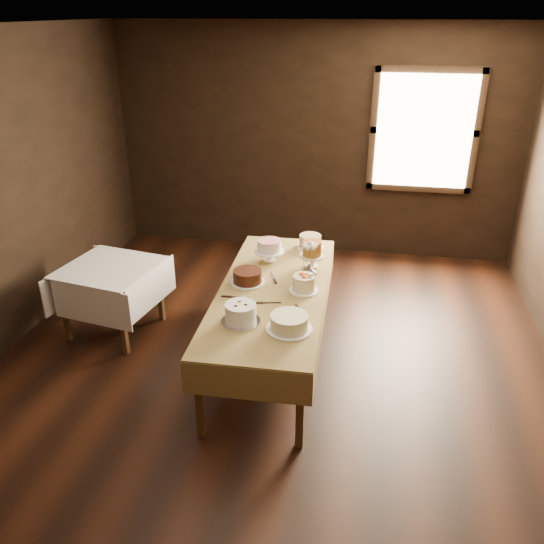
{
  "coord_description": "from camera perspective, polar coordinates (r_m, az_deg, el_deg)",
  "views": [
    {
      "loc": [
        0.76,
        -3.81,
        2.91
      ],
      "look_at": [
        0.0,
        0.2,
        0.95
      ],
      "focal_mm": 36.34,
      "sensor_mm": 36.0,
      "label": 1
    }
  ],
  "objects": [
    {
      "name": "flower_bouquet",
      "position": [
        4.81,
        3.91,
        2.05
      ],
      "size": [
        0.14,
        0.14,
        0.2
      ],
      "primitive_type": null,
      "color": "white",
      "rests_on": "flower_vase"
    },
    {
      "name": "cake_cream",
      "position": [
        4.14,
        1.79,
        -5.29
      ],
      "size": [
        0.39,
        0.39,
        0.12
      ],
      "color": "white",
      "rests_on": "display_table"
    },
    {
      "name": "ceiling",
      "position": [
        3.88,
        -0.6,
        24.05
      ],
      "size": [
        5.0,
        6.0,
        0.01
      ],
      "primitive_type": "cube",
      "color": "beige",
      "rests_on": "wall_back"
    },
    {
      "name": "side_table",
      "position": [
        5.48,
        -16.43,
        -0.21
      ],
      "size": [
        0.96,
        0.96,
        0.69
      ],
      "rotation": [
        0.0,
        0.0,
        -0.17
      ],
      "color": "#452C16",
      "rests_on": "ground"
    },
    {
      "name": "cake_swirl",
      "position": [
        4.24,
        -3.26,
        -4.33
      ],
      "size": [
        0.34,
        0.34,
        0.15
      ],
      "color": "silver",
      "rests_on": "display_table"
    },
    {
      "name": "cake_server_a",
      "position": [
        4.52,
        0.02,
        -3.21
      ],
      "size": [
        0.24,
        0.07,
        0.01
      ],
      "primitive_type": "cube",
      "rotation": [
        0.0,
        0.0,
        0.21
      ],
      "color": "silver",
      "rests_on": "display_table"
    },
    {
      "name": "cake_caramel",
      "position": [
        5.12,
        4.16,
        1.7
      ],
      "size": [
        0.23,
        0.23,
        0.27
      ],
      "color": "white",
      "rests_on": "display_table"
    },
    {
      "name": "cake_chocolate",
      "position": [
        4.84,
        -2.56,
        -0.52
      ],
      "size": [
        0.33,
        0.33,
        0.12
      ],
      "color": "white",
      "rests_on": "display_table"
    },
    {
      "name": "display_table",
      "position": [
        4.78,
        0.08,
        -2.3
      ],
      "size": [
        0.97,
        2.35,
        0.72
      ],
      "rotation": [
        0.0,
        0.0,
        0.03
      ],
      "color": "#452C16",
      "rests_on": "ground"
    },
    {
      "name": "wall_back",
      "position": [
        7.01,
        4.37,
        13.16
      ],
      "size": [
        5.0,
        0.02,
        2.8
      ],
      "primitive_type": "cube",
      "color": "black",
      "rests_on": "ground"
    },
    {
      "name": "cake_server_c",
      "position": [
        4.98,
        0.08,
        -0.37
      ],
      "size": [
        0.11,
        0.23,
        0.01
      ],
      "primitive_type": "cube",
      "rotation": [
        0.0,
        0.0,
        1.94
      ],
      "color": "silver",
      "rests_on": "display_table"
    },
    {
      "name": "cake_speckled",
      "position": [
        5.57,
        3.97,
        3.15
      ],
      "size": [
        0.3,
        0.3,
        0.13
      ],
      "color": "white",
      "rests_on": "display_table"
    },
    {
      "name": "cake_lattice",
      "position": [
        5.24,
        -0.28,
        2.1
      ],
      "size": [
        0.32,
        0.32,
        0.22
      ],
      "color": "white",
      "rests_on": "display_table"
    },
    {
      "name": "cake_server_e",
      "position": [
        4.61,
        -3.26,
        -2.67
      ],
      "size": [
        0.24,
        0.04,
        0.01
      ],
      "primitive_type": "cube",
      "rotation": [
        0.0,
        0.0,
        0.06
      ],
      "color": "silver",
      "rests_on": "display_table"
    },
    {
      "name": "window",
      "position": [
        6.89,
        15.47,
        13.82
      ],
      "size": [
        1.1,
        0.05,
        1.3
      ],
      "primitive_type": "cube",
      "color": "#FFEABF",
      "rests_on": "wall_back"
    },
    {
      "name": "flower_vase",
      "position": [
        4.89,
        3.84,
        -0.02
      ],
      "size": [
        0.2,
        0.2,
        0.15
      ],
      "primitive_type": "imported",
      "rotation": [
        0.0,
        0.0,
        2.35
      ],
      "color": "#2D2823",
      "rests_on": "display_table"
    },
    {
      "name": "floor",
      "position": [
        4.85,
        -0.45,
        -11.19
      ],
      "size": [
        5.0,
        6.0,
        0.01
      ],
      "primitive_type": "cube",
      "color": "black",
      "rests_on": "ground"
    },
    {
      "name": "cake_server_b",
      "position": [
        4.36,
        3.09,
        -4.45
      ],
      "size": [
        0.12,
        0.23,
        0.01
      ],
      "primitive_type": "cube",
      "rotation": [
        0.0,
        0.0,
        -1.16
      ],
      "color": "silver",
      "rests_on": "display_table"
    },
    {
      "name": "cake_flowers",
      "position": [
        4.69,
        3.31,
        -1.24
      ],
      "size": [
        0.25,
        0.25,
        0.15
      ],
      "color": "white",
      "rests_on": "display_table"
    },
    {
      "name": "cake_server_d",
      "position": [
        4.99,
        3.77,
        -0.37
      ],
      "size": [
        0.15,
        0.22,
        0.01
      ],
      "primitive_type": "cube",
      "rotation": [
        0.0,
        0.0,
        1.0
      ],
      "color": "silver",
      "rests_on": "display_table"
    }
  ]
}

